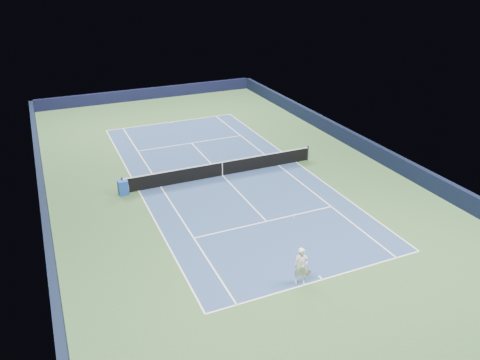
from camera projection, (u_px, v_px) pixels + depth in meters
name	position (u px, v px, depth m)	size (l,w,h in m)	color
ground	(222.00, 175.00, 30.39)	(40.00, 40.00, 0.00)	#33562F
wall_far	(149.00, 94.00, 46.53)	(22.00, 0.35, 1.10)	black
wall_right	(360.00, 143.00, 34.09)	(0.35, 40.00, 1.10)	black
wall_left	(43.00, 199.00, 26.23)	(0.35, 40.00, 1.10)	black
court_surface	(222.00, 175.00, 30.39)	(10.97, 23.77, 0.01)	navy
baseline_far	(171.00, 122.00, 40.21)	(10.97, 0.08, 0.00)	white
baseline_near	(322.00, 280.00, 20.57)	(10.97, 0.08, 0.00)	white
sideline_doubles_right	(296.00, 162.00, 32.38)	(0.08, 23.77, 0.00)	white
sideline_doubles_left	(139.00, 191.00, 28.40)	(0.08, 23.77, 0.00)	white
sideline_singles_right	(278.00, 165.00, 31.88)	(0.08, 23.77, 0.00)	white
sideline_singles_left	(161.00, 187.00, 28.90)	(0.08, 23.77, 0.00)	white
service_line_far	(191.00, 143.00, 35.68)	(8.23, 0.08, 0.00)	white
service_line_near	(267.00, 221.00, 25.10)	(8.23, 0.08, 0.00)	white
center_service_line	(222.00, 175.00, 30.39)	(0.08, 12.80, 0.00)	white
center_mark_far	(172.00, 123.00, 40.08)	(0.08, 0.30, 0.00)	white
center_mark_near	(321.00, 278.00, 20.70)	(0.08, 0.30, 0.00)	white
tennis_net	(222.00, 168.00, 30.18)	(12.90, 0.10, 1.07)	black
sponsor_cube	(123.00, 187.00, 27.80)	(0.59, 0.53, 0.92)	#1B43A7
tennis_player	(301.00, 266.00, 20.02)	(0.84, 1.34, 2.77)	white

